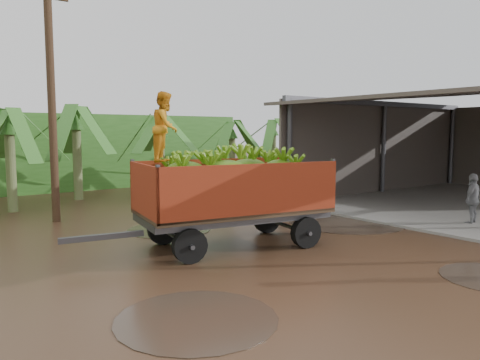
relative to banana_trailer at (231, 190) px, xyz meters
name	(u,v)px	position (x,y,z in m)	size (l,w,h in m)	color
ground	(286,261)	(0.16, -1.79, -1.37)	(100.00, 100.00, 0.00)	black
hedge_north	(20,153)	(-1.84, 14.21, 0.43)	(22.00, 3.00, 3.60)	#2D661E
banana_trailer	(231,190)	(0.00, 0.00, 0.00)	(6.34, 2.91, 3.70)	red
man_grey	(473,200)	(7.21, -2.21, -0.59)	(0.91, 0.38, 1.55)	gray
utility_pole	(52,101)	(-2.57, 5.77, 2.33)	(1.20, 0.24, 7.29)	#47301E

